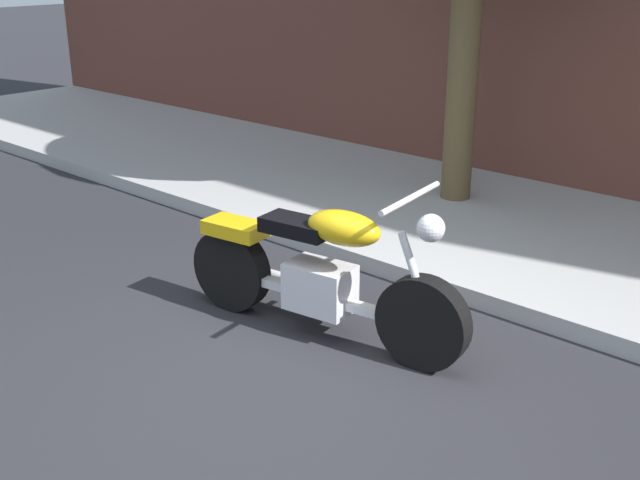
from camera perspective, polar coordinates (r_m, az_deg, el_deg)
ground_plane at (r=4.79m, az=-2.40°, el=-10.41°), size 60.00×60.00×0.00m
sidewalk at (r=7.09m, az=15.27°, el=0.11°), size 19.36×2.88×0.14m
motorcycle at (r=5.16m, az=0.01°, el=-2.54°), size 2.12×0.70×1.10m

